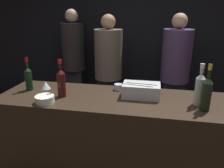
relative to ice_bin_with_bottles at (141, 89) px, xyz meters
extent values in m
cube|color=black|center=(-0.26, 1.95, 0.31)|extent=(6.40, 0.06, 2.80)
cube|color=#2D2116|center=(-0.26, -0.07, -0.58)|extent=(2.12, 0.67, 1.02)
cube|color=silver|center=(0.00, 0.00, -0.01)|extent=(0.34, 0.22, 0.13)
cylinder|color=black|center=(-0.03, -0.05, 0.02)|extent=(0.28, 0.11, 0.06)
cylinder|color=#143319|center=(0.00, 0.00, 0.02)|extent=(0.29, 0.09, 0.07)
cylinder|color=#9EA899|center=(0.00, 0.05, 0.02)|extent=(0.30, 0.10, 0.06)
cylinder|color=silver|center=(-0.81, -0.30, -0.04)|extent=(0.17, 0.17, 0.06)
cylinder|color=gray|center=(-0.81, -0.30, -0.01)|extent=(0.14, 0.14, 0.01)
cylinder|color=silver|center=(-0.87, -0.16, -0.07)|extent=(0.08, 0.08, 0.00)
cylinder|color=silver|center=(-0.87, -0.16, -0.03)|extent=(0.01, 0.01, 0.07)
cone|color=silver|center=(-0.87, -0.16, 0.04)|extent=(0.09, 0.09, 0.07)
cylinder|color=silver|center=(-0.23, 0.14, -0.04)|extent=(0.08, 0.08, 0.06)
sphere|color=#F4C66B|center=(-0.23, 0.14, -0.04)|extent=(0.04, 0.04, 0.04)
cylinder|color=black|center=(0.52, -0.19, 0.04)|extent=(0.08, 0.08, 0.23)
cone|color=black|center=(0.52, -0.19, 0.18)|extent=(0.08, 0.08, 0.05)
cylinder|color=black|center=(0.52, -0.19, 0.26)|extent=(0.02, 0.02, 0.10)
cylinder|color=gold|center=(0.52, -0.19, 0.29)|extent=(0.03, 0.03, 0.05)
cylinder|color=#B2B7AD|center=(0.49, -0.09, 0.04)|extent=(0.08, 0.08, 0.23)
cone|color=#B2B7AD|center=(0.49, -0.09, 0.18)|extent=(0.08, 0.08, 0.05)
cylinder|color=#B2B7AD|center=(0.49, -0.09, 0.25)|extent=(0.03, 0.03, 0.08)
cylinder|color=silver|center=(0.49, -0.09, 0.27)|extent=(0.04, 0.04, 0.04)
cylinder|color=black|center=(-1.11, -0.03, 0.03)|extent=(0.07, 0.07, 0.20)
cone|color=black|center=(-1.11, -0.03, 0.15)|extent=(0.07, 0.07, 0.04)
cylinder|color=black|center=(-1.11, -0.03, 0.22)|extent=(0.03, 0.03, 0.10)
cylinder|color=maroon|center=(-1.11, -0.03, 0.24)|extent=(0.03, 0.03, 0.04)
cylinder|color=#380F0F|center=(-0.72, -0.13, 0.04)|extent=(0.08, 0.08, 0.22)
cone|color=#380F0F|center=(-0.72, -0.13, 0.17)|extent=(0.08, 0.08, 0.05)
cylinder|color=#380F0F|center=(-0.72, -0.13, 0.24)|extent=(0.03, 0.03, 0.08)
cylinder|color=red|center=(-0.72, -0.13, 0.26)|extent=(0.03, 0.03, 0.04)
cube|color=black|center=(0.41, 1.25, -0.69)|extent=(0.30, 0.22, 0.81)
cylinder|color=#473356|center=(0.41, 1.25, 0.09)|extent=(0.41, 0.41, 0.74)
sphere|color=tan|center=(0.41, 1.25, 0.56)|extent=(0.21, 0.21, 0.21)
cube|color=black|center=(-0.57, 1.24, -0.69)|extent=(0.31, 0.23, 0.80)
cylinder|color=#60564C|center=(-0.57, 1.24, 0.07)|extent=(0.41, 0.41, 0.73)
sphere|color=tan|center=(-0.57, 1.24, 0.54)|extent=(0.21, 0.21, 0.21)
cube|color=black|center=(-1.21, 1.50, -0.67)|extent=(0.29, 0.21, 0.84)
cylinder|color=black|center=(-1.21, 1.50, 0.13)|extent=(0.39, 0.39, 0.76)
sphere|color=beige|center=(-1.21, 1.50, 0.61)|extent=(0.21, 0.21, 0.21)
camera|label=1|loc=(0.10, -1.91, 0.69)|focal=35.00mm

